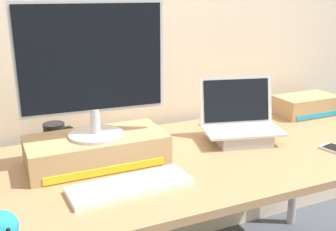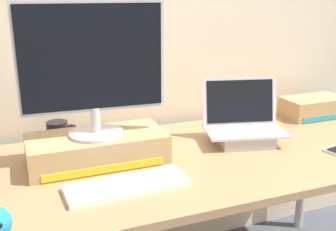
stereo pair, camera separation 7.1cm
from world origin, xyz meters
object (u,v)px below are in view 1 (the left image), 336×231
Objects in this scene: coffee_mug at (55,135)px; toner_box_cyan at (306,105)px; toner_box_yellow at (97,149)px; external_keyboard at (130,186)px; desktop_monitor at (92,67)px; plush_toy at (1,228)px; open_laptop at (240,129)px.

toner_box_cyan is (1.29, -0.07, -0.00)m from coffee_mug.
toner_box_cyan is at bearing 8.11° from toner_box_yellow.
toner_box_yellow is at bearing 96.93° from external_keyboard.
desktop_monitor reaches higher than toner_box_yellow.
toner_box_yellow is at bearing 48.24° from plush_toy.
plush_toy is (-0.99, -0.38, -0.01)m from open_laptop.
toner_box_yellow is at bearing -167.72° from open_laptop.
toner_box_cyan is at bearing -3.10° from coffee_mug.
external_keyboard is at bearing -159.50° from toner_box_cyan.
open_laptop is at bearing -1.90° from toner_box_yellow.
external_keyboard is 4.58× the size of plush_toy.
toner_box_cyan reaches higher than plush_toy.
toner_box_cyan is (1.13, 0.42, 0.04)m from external_keyboard.
toner_box_cyan reaches higher than external_keyboard.
desktop_monitor is 0.71m from open_laptop.
external_keyboard is 0.43m from plush_toy.
coffee_mug is at bearing 119.58° from desktop_monitor.
external_keyboard is at bearing -76.74° from desktop_monitor.
plush_toy reaches higher than external_keyboard.
toner_box_yellow is 0.26m from coffee_mug.
toner_box_yellow is 1.62× the size of toner_box_cyan.
desktop_monitor is 1.66× the size of toner_box_cyan.
external_keyboard is 3.19× the size of coffee_mug.
toner_box_yellow is 5.70× the size of plush_toy.
coffee_mug is (-0.12, 0.24, -0.00)m from toner_box_yellow.
toner_box_yellow is at bearing 88.70° from desktop_monitor.
plush_toy is (-0.36, -0.40, -0.01)m from toner_box_yellow.
plush_toy is at bearing -131.76° from toner_box_yellow.
desktop_monitor is 1.28× the size of external_keyboard.
external_keyboard is (0.04, -0.25, -0.36)m from desktop_monitor.
desktop_monitor is 0.63m from plush_toy.
coffee_mug is 1.44× the size of plush_toy.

